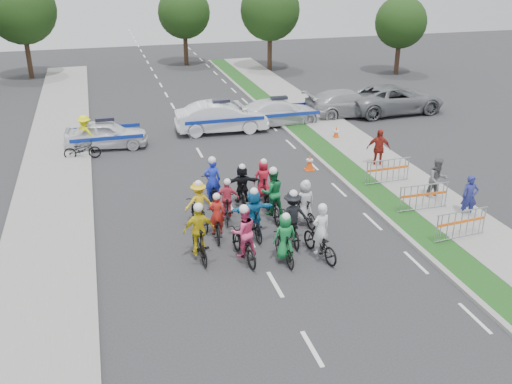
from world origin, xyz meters
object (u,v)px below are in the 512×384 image
object	(u,v)px
police_car_1	(221,117)
barrier_1	(423,198)
rider_4	(292,221)
barrier_0	(461,226)
tree_2	(401,22)
police_car_2	(279,112)
parked_bike	(82,150)
rider_9	(227,204)
tree_3	(21,10)
rider_0	(320,239)
rider_3	(199,237)
rider_2	(243,240)
rider_10	(199,208)
marshal_hiviz	(85,133)
rider_13	(263,184)
civilian_sedan	(348,103)
rider_5	(253,216)
rider_11	(242,188)
rider_7	(305,207)
rider_6	(217,223)
civilian_suv	(394,99)
spectator_2	(378,149)
police_car_0	(106,134)
rider_1	(285,243)
barrier_2	(388,172)
cone_0	(310,163)
spectator_0	(470,197)
rider_12	(213,189)
spectator_1	(437,180)
cone_1	(336,133)
rider_8	(272,199)

from	to	relation	value
police_car_1	barrier_1	size ratio (longest dim) A/B	2.41
rider_4	barrier_1	world-z (taller)	rider_4
barrier_0	tree_2	size ratio (longest dim) A/B	0.35
police_car_2	parked_bike	xyz separation A→B (m)	(-10.47, -2.91, -0.25)
rider_9	tree_3	distance (m)	29.15
rider_0	rider_4	distance (m)	1.36
rider_3	rider_2	bearing A→B (deg)	157.65
rider_4	rider_10	bearing A→B (deg)	-29.84
marshal_hiviz	rider_13	bearing A→B (deg)	169.62
tree_2	parked_bike	bearing A→B (deg)	-150.23
rider_3	civilian_sedan	distance (m)	17.97
rider_5	rider_11	size ratio (longest dim) A/B	1.08
rider_10	rider_13	xyz separation A→B (m)	(2.79, 1.58, -0.02)
rider_7	police_car_1	size ratio (longest dim) A/B	0.36
rider_6	rider_13	distance (m)	3.51
rider_3	tree_3	world-z (taller)	tree_3
barrier_0	tree_3	world-z (taller)	tree_3
rider_3	civilian_suv	xyz separation A→B (m)	(14.18, 13.85, 0.07)
rider_4	parked_bike	size ratio (longest dim) A/B	1.14
rider_3	spectator_2	xyz separation A→B (m)	(9.07, 5.81, 0.14)
police_car_0	tree_3	world-z (taller)	tree_3
rider_5	rider_10	world-z (taller)	rider_5
rider_1	rider_11	distance (m)	4.44
rider_10	barrier_1	size ratio (longest dim) A/B	0.90
police_car_2	barrier_2	xyz separation A→B (m)	(1.59, -9.60, -0.13)
police_car_1	barrier_2	bearing A→B (deg)	-148.29
barrier_2	cone_0	size ratio (longest dim) A/B	2.86
rider_4	spectator_0	size ratio (longest dim) A/B	1.20
rider_9	barrier_2	bearing A→B (deg)	-156.30
rider_11	civilian_suv	distance (m)	15.74
rider_11	rider_13	world-z (taller)	rider_13
rider_3	rider_13	size ratio (longest dim) A/B	1.14
rider_9	rider_12	distance (m)	1.47
spectator_0	barrier_0	xyz separation A→B (m)	(-1.39, -1.57, -0.23)
civilian_suv	spectator_1	distance (m)	12.75
rider_10	rider_11	xyz separation A→B (m)	(1.88, 1.29, 0.03)
rider_7	spectator_0	bearing A→B (deg)	161.25
cone_1	tree_2	size ratio (longest dim) A/B	0.12
rider_12	cone_0	xyz separation A→B (m)	(4.86, 2.51, -0.32)
parked_bike	rider_8	bearing A→B (deg)	-138.97
cone_0	spectator_2	bearing A→B (deg)	-10.45
rider_4	rider_11	bearing A→B (deg)	-69.79
police_car_2	tree_3	world-z (taller)	tree_3
police_car_0	spectator_1	world-z (taller)	spectator_1
rider_10	spectator_1	xyz separation A→B (m)	(9.19, -0.29, 0.17)
civilian_sedan	spectator_1	xyz separation A→B (m)	(-1.71, -12.02, 0.11)
rider_12	tree_3	size ratio (longest dim) A/B	0.27
rider_6	rider_10	xyz separation A→B (m)	(-0.42, 1.00, 0.14)
rider_8	police_car_2	distance (m)	11.94
spectator_0	parked_bike	distance (m)	16.88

